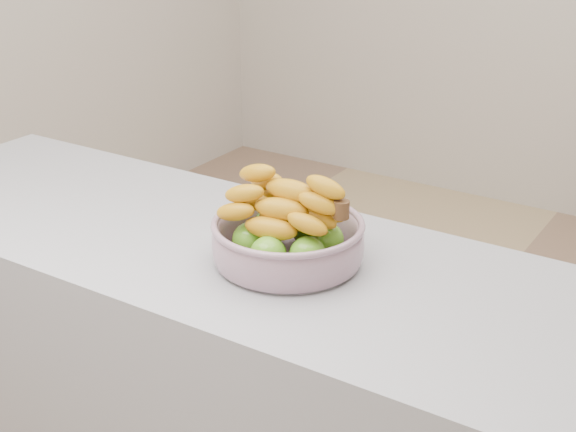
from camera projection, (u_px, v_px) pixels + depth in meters
name	position (u px, v px, depth m)	size (l,w,h in m)	color
ground	(384.00, 416.00, 2.59)	(4.00, 4.00, 0.00)	tan
counter	(250.00, 426.00, 1.84)	(2.00, 0.60, 0.90)	#94939B
fruit_bowl	(288.00, 236.00, 1.59)	(0.31, 0.31, 0.18)	#A5B0C6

